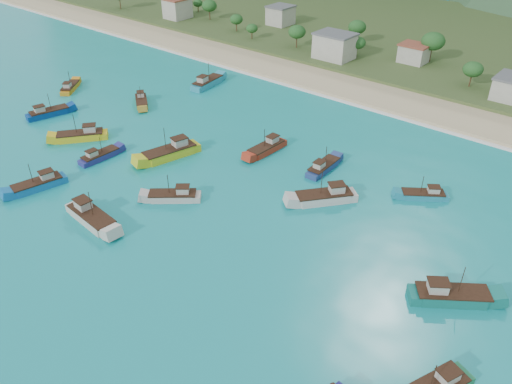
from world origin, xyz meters
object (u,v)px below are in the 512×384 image
Objects in this scene: boat_2 at (171,153)px; boat_24 at (49,113)px; boat_1 at (100,156)px; boat_11 at (91,218)px; boat_17 at (267,149)px; boat_20 at (39,185)px; boat_25 at (424,196)px; boat_15 at (323,168)px; boat_6 at (142,102)px; boat_22 at (450,296)px; boat_13 at (70,88)px; boat_30 at (174,197)px; boat_29 at (325,198)px; boat_4 at (207,83)px; boat_8 at (82,136)px.

boat_2 reaches higher than boat_24.
boat_11 reaches higher than boat_1.
boat_11 is 1.16× the size of boat_17.
boat_20 is 71.44m from boat_25.
boat_6 is at bearing 179.74° from boat_15.
boat_20 is at bearing -19.51° from boat_24.
boat_22 reaches higher than boat_24.
boat_22 is at bearing 114.81° from boat_6.
boat_13 is 77.23m from boat_15.
boat_2 is 16.41m from boat_30.
boat_4 is at bearing 12.87° from boat_29.
boat_11 is 1.08× the size of boat_22.
boat_8 is 33.90m from boat_30.
boat_30 reaches higher than boat_13.
boat_25 is (-13.77, 22.15, -0.28)m from boat_22.
boat_11 is at bearing 87.35° from boat_29.
boat_8 is 1.16× the size of boat_15.
boat_2 is at bearing 98.18° from boat_6.
boat_2 is at bearing 49.09° from boat_17.
boat_1 is 22.42m from boat_11.
boat_17 is at bearing 173.99° from boat_11.
boat_8 is at bearing 34.58° from boat_17.
boat_1 is 14.17m from boat_20.
boat_1 is at bearing -147.94° from boat_15.
boat_20 is at bearing 73.86° from boat_29.
boat_4 is 1.41× the size of boat_25.
boat_2 is (10.62, 10.02, 0.39)m from boat_1.
boat_24 is 51.22m from boat_30.
boat_30 is at bearing -121.58° from boat_15.
boat_20 reaches higher than boat_17.
boat_1 is 0.87× the size of boat_17.
boat_15 is 38.30m from boat_22.
boat_24 is at bearing -21.75° from boat_20.
boat_4 is 1.26× the size of boat_15.
boat_6 is at bearing -137.27° from boat_22.
boat_29 is (56.72, -27.49, -0.01)m from boat_4.
boat_29 is 1.20× the size of boat_30.
boat_29 reaches higher than boat_25.
boat_2 is 38.71m from boat_24.
boat_2 is 50.00m from boat_13.
boat_25 is at bearing -90.12° from boat_30.
boat_15 is 0.89× the size of boat_20.
boat_6 is 0.84× the size of boat_8.
boat_11 reaches higher than boat_25.
boat_1 is 14.60m from boat_2.
boat_25 is 45.45m from boat_30.
boat_22 reaches higher than boat_8.
boat_17 is 33.46m from boat_25.
boat_1 is at bearing -63.49° from boat_13.
boat_1 is at bearing -156.92° from boat_8.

